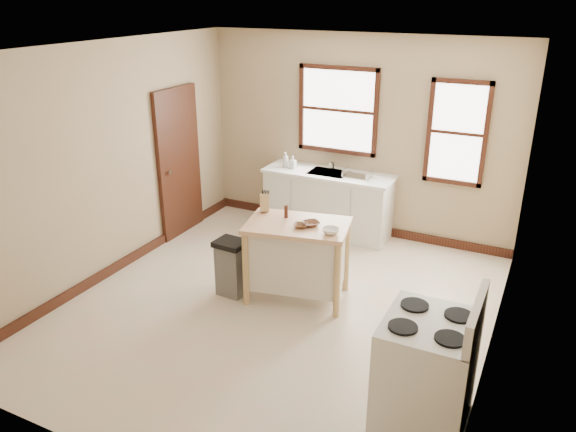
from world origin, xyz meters
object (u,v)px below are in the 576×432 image
at_px(kitchen_island, 297,261).
at_px(bowl_a, 300,226).
at_px(dish_rack, 357,174).
at_px(bowl_b, 311,224).
at_px(pepper_grinder, 286,211).
at_px(soap_bottle_b, 293,162).
at_px(gas_stove, 427,359).
at_px(trash_bin, 232,268).
at_px(knife_block, 264,203).
at_px(soap_bottle_a, 286,160).
at_px(bowl_c, 331,231).

distance_m(kitchen_island, bowl_a, 0.49).
xyz_separation_m(dish_rack, bowl_b, (0.13, -1.84, -0.02)).
relative_size(dish_rack, pepper_grinder, 2.41).
height_order(soap_bottle_b, bowl_a, soap_bottle_b).
bearing_deg(bowl_a, pepper_grinder, 145.67).
relative_size(soap_bottle_b, bowl_b, 1.00).
bearing_deg(gas_stove, dish_rack, 118.58).
bearing_deg(soap_bottle_b, bowl_a, -58.40).
distance_m(bowl_b, gas_stove, 2.16).
height_order(bowl_a, trash_bin, bowl_a).
height_order(bowl_a, gas_stove, gas_stove).
xyz_separation_m(kitchen_island, bowl_a, (0.07, -0.08, 0.48)).
distance_m(knife_block, trash_bin, 0.83).
height_order(bowl_b, trash_bin, bowl_b).
bearing_deg(knife_block, soap_bottle_a, 75.75).
height_order(pepper_grinder, bowl_a, pepper_grinder).
distance_m(soap_bottle_a, bowl_c, 2.45).
bearing_deg(bowl_c, pepper_grinder, 163.09).
xyz_separation_m(trash_bin, gas_stove, (2.50, -1.10, 0.27)).
xyz_separation_m(dish_rack, bowl_a, (0.05, -1.94, -0.02)).
bearing_deg(pepper_grinder, bowl_a, -34.33).
bearing_deg(soap_bottle_a, gas_stove, -38.12).
relative_size(soap_bottle_b, bowl_a, 1.17).
height_order(kitchen_island, bowl_b, bowl_b).
bearing_deg(bowl_c, knife_block, 165.16).
bearing_deg(bowl_b, bowl_a, -130.59).
bearing_deg(trash_bin, bowl_c, 12.47).
bearing_deg(bowl_c, dish_rack, 101.69).
bearing_deg(soap_bottle_b, trash_bin, -80.05).
relative_size(kitchen_island, bowl_b, 6.26).
relative_size(bowl_b, trash_bin, 0.27).
bearing_deg(dish_rack, soap_bottle_b, 161.53).
bearing_deg(soap_bottle_b, gas_stove, -45.92).
height_order(pepper_grinder, gas_stove, gas_stove).
bearing_deg(dish_rack, kitchen_island, -110.87).
bearing_deg(bowl_a, bowl_c, -1.42).
height_order(soap_bottle_a, knife_block, soap_bottle_a).
xyz_separation_m(soap_bottle_a, bowl_b, (1.23, -1.83, -0.09)).
distance_m(kitchen_island, bowl_b, 0.51).
bearing_deg(pepper_grinder, gas_stove, -36.58).
relative_size(kitchen_island, bowl_a, 7.35).
xyz_separation_m(soap_bottle_b, gas_stove, (2.73, -3.20, -0.40)).
height_order(soap_bottle_a, bowl_b, soap_bottle_a).
relative_size(kitchen_island, trash_bin, 1.67).
distance_m(pepper_grinder, bowl_a, 0.32).
relative_size(knife_block, bowl_a, 1.30).
bearing_deg(bowl_c, kitchen_island, 168.11).
xyz_separation_m(dish_rack, trash_bin, (-0.74, -2.13, -0.63)).
xyz_separation_m(knife_block, bowl_b, (0.66, -0.14, -0.08)).
relative_size(bowl_c, gas_stove, 0.15).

